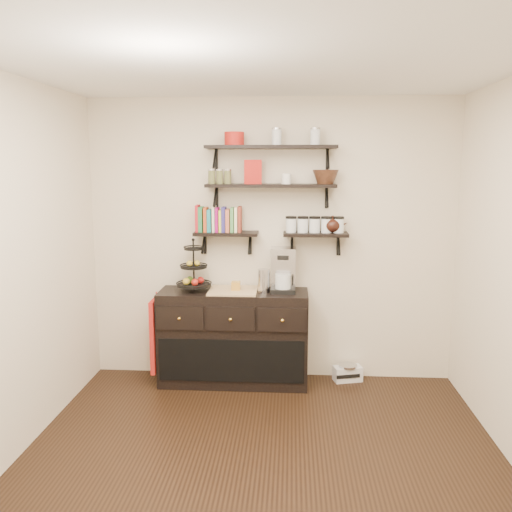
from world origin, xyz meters
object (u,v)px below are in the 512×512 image
object	(u,v)px
radio	(348,373)
coffee_maker	(283,270)
sideboard	(234,337)
fruit_stand	(194,274)

from	to	relation	value
radio	coffee_maker	bearing A→B (deg)	171.88
sideboard	fruit_stand	size ratio (longest dim) A/B	2.93
coffee_maker	radio	xyz separation A→B (m)	(0.63, 0.08, -1.02)
radio	sideboard	bearing A→B (deg)	170.46
fruit_stand	coffee_maker	size ratio (longest dim) A/B	1.13
coffee_maker	fruit_stand	bearing A→B (deg)	-177.93
fruit_stand	radio	size ratio (longest dim) A/B	1.62
sideboard	coffee_maker	bearing A→B (deg)	3.52
fruit_stand	radio	xyz separation A→B (m)	(1.47, 0.10, -0.98)
sideboard	radio	size ratio (longest dim) A/B	4.76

